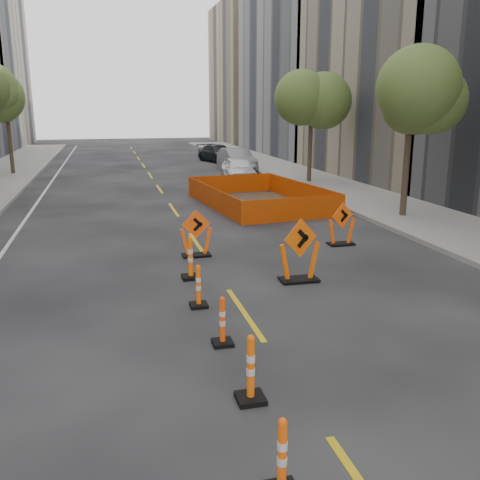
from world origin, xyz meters
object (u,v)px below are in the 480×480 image
object	(u,v)px
channelizer_3	(251,368)
channelizer_6	(190,258)
channelizer_4	(222,321)
chevron_sign_left	(196,233)
parked_car_near	(239,169)
parked_car_mid	(237,160)
channelizer_5	(198,286)
chevron_sign_right	(342,224)
parked_car_far	(218,153)
channelizer_2	(282,457)
chevron_sign_center	(300,250)

from	to	relation	value
channelizer_3	channelizer_6	bearing A→B (deg)	89.64
channelizer_4	chevron_sign_left	distance (m)	6.03
parked_car_near	parked_car_mid	bearing A→B (deg)	81.79
channelizer_5	parked_car_mid	xyz separation A→B (m)	(6.77, 24.44, 0.28)
channelizer_3	chevron_sign_left	distance (m)	8.01
parked_car_near	chevron_sign_right	bearing A→B (deg)	-87.47
channelizer_5	chevron_sign_left	bearing A→B (deg)	81.26
parked_car_mid	parked_car_far	world-z (taller)	parked_car_mid
chevron_sign_right	parked_car_far	xyz separation A→B (m)	(1.58, 26.54, -0.02)
channelizer_3	chevron_sign_left	xyz separation A→B (m)	(0.52, 7.99, 0.16)
chevron_sign_right	parked_car_near	distance (m)	15.10
channelizer_2	channelizer_4	xyz separation A→B (m)	(0.18, 3.97, -0.02)
chevron_sign_center	channelizer_2	bearing A→B (deg)	-127.88
parked_car_near	chevron_sign_center	bearing A→B (deg)	-95.10
chevron_sign_center	parked_car_near	bearing A→B (deg)	64.49
channelizer_3	chevron_sign_right	distance (m)	9.68
channelizer_5	parked_car_near	size ratio (longest dim) A/B	0.23
channelizer_6	parked_car_near	size ratio (longest dim) A/B	0.27
channelizer_3	channelizer_6	xyz separation A→B (m)	(0.04, 5.95, 0.03)
channelizer_4	parked_car_near	xyz separation A→B (m)	(5.55, 21.31, 0.25)
channelizer_3	chevron_sign_right	xyz separation A→B (m)	(5.15, 8.20, 0.15)
channelizer_6	parked_car_mid	bearing A→B (deg)	73.54
channelizer_3	parked_car_far	size ratio (longest dim) A/B	0.23
channelizer_4	parked_car_far	bearing A→B (deg)	78.40
channelizer_3	chevron_sign_left	bearing A→B (deg)	86.27
channelizer_4	parked_car_mid	size ratio (longest dim) A/B	0.20
chevron_sign_center	parked_car_near	distance (m)	18.42
channelizer_5	parked_car_near	xyz separation A→B (m)	(5.66, 19.33, 0.24)
channelizer_5	parked_car_near	world-z (taller)	parked_car_near
channelizer_5	chevron_sign_left	size ratio (longest dim) A/B	0.69
channelizer_5	parked_car_mid	world-z (taller)	parked_car_mid
chevron_sign_right	chevron_sign_left	bearing A→B (deg)	165.42
channelizer_3	parked_car_near	bearing A→B (deg)	76.58
channelizer_2	chevron_sign_center	size ratio (longest dim) A/B	0.60
channelizer_4	chevron_sign_left	world-z (taller)	chevron_sign_left
channelizer_3	channelizer_5	xyz separation A→B (m)	(-0.10, 3.97, -0.05)
channelizer_5	parked_car_near	bearing A→B (deg)	73.69
chevron_sign_right	parked_car_near	world-z (taller)	parked_car_near
channelizer_3	parked_car_far	xyz separation A→B (m)	(6.73, 34.74, 0.13)
channelizer_4	channelizer_3	bearing A→B (deg)	-90.14
chevron_sign_center	chevron_sign_right	size ratio (longest dim) A/B	1.18
chevron_sign_center	chevron_sign_left	bearing A→B (deg)	109.75
chevron_sign_left	parked_car_mid	world-z (taller)	parked_car_mid
chevron_sign_left	parked_car_far	bearing A→B (deg)	75.00
channelizer_2	parked_car_mid	bearing A→B (deg)	77.30
parked_car_near	channelizer_5	bearing A→B (deg)	-102.24
channelizer_4	channelizer_6	distance (m)	3.97
chevron_sign_right	channelizer_5	bearing A→B (deg)	-158.30
channelizer_3	parked_car_near	world-z (taller)	parked_car_near
channelizer_2	parked_car_far	xyz separation A→B (m)	(6.91, 36.73, 0.18)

